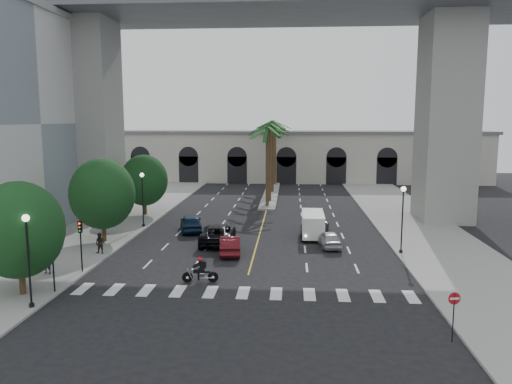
# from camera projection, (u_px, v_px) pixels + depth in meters

# --- Properties ---
(ground) EXTENTS (140.00, 140.00, 0.00)m
(ground) POSITION_uv_depth(u_px,v_px,m) (245.00, 285.00, 31.68)
(ground) COLOR black
(ground) RESTS_ON ground
(sidewalk_left) EXTENTS (8.00, 100.00, 0.15)m
(sidewalk_left) POSITION_uv_depth(u_px,v_px,m) (104.00, 229.00, 47.53)
(sidewalk_left) COLOR gray
(sidewalk_left) RESTS_ON ground
(sidewalk_right) EXTENTS (8.00, 100.00, 0.15)m
(sidewalk_right) POSITION_uv_depth(u_px,v_px,m) (424.00, 234.00, 45.41)
(sidewalk_right) COLOR gray
(sidewalk_right) RESTS_ON ground
(median) EXTENTS (2.00, 24.00, 0.20)m
(median) POSITION_uv_depth(u_px,v_px,m) (271.00, 194.00, 69.17)
(median) COLOR gray
(median) RESTS_ON ground
(pier_building) EXTENTS (71.00, 10.50, 8.50)m
(pier_building) POSITION_uv_depth(u_px,v_px,m) (275.00, 156.00, 85.34)
(pier_building) COLOR beige
(pier_building) RESTS_ON ground
(bridge) EXTENTS (75.00, 13.00, 26.00)m
(bridge) POSITION_uv_depth(u_px,v_px,m) (299.00, 39.00, 50.47)
(bridge) COLOR gray
(bridge) RESTS_ON ground
(palm_a) EXTENTS (3.20, 3.20, 10.30)m
(palm_a) POSITION_uv_depth(u_px,v_px,m) (267.00, 131.00, 58.00)
(palm_a) COLOR #47331E
(palm_a) RESTS_ON ground
(palm_b) EXTENTS (3.20, 3.20, 10.60)m
(palm_b) POSITION_uv_depth(u_px,v_px,m) (270.00, 128.00, 61.90)
(palm_b) COLOR #47331E
(palm_b) RESTS_ON ground
(palm_c) EXTENTS (3.20, 3.20, 10.10)m
(palm_c) POSITION_uv_depth(u_px,v_px,m) (269.00, 131.00, 65.93)
(palm_c) COLOR #47331E
(palm_c) RESTS_ON ground
(palm_d) EXTENTS (3.20, 3.20, 10.90)m
(palm_d) POSITION_uv_depth(u_px,v_px,m) (273.00, 125.00, 69.75)
(palm_d) COLOR #47331E
(palm_d) RESTS_ON ground
(palm_e) EXTENTS (3.20, 3.20, 10.40)m
(palm_e) POSITION_uv_depth(u_px,v_px,m) (272.00, 128.00, 73.78)
(palm_e) COLOR #47331E
(palm_e) RESTS_ON ground
(palm_f) EXTENTS (3.20, 3.20, 10.70)m
(palm_f) POSITION_uv_depth(u_px,v_px,m) (275.00, 125.00, 77.67)
(palm_f) COLOR #47331E
(palm_f) RESTS_ON ground
(street_tree_near) EXTENTS (5.20, 5.20, 6.89)m
(street_tree_near) POSITION_uv_depth(u_px,v_px,m) (19.00, 230.00, 29.05)
(street_tree_near) COLOR #382616
(street_tree_near) RESTS_ON ground
(street_tree_mid) EXTENTS (5.44, 5.44, 7.21)m
(street_tree_mid) POSITION_uv_depth(u_px,v_px,m) (102.00, 194.00, 41.86)
(street_tree_mid) COLOR #382616
(street_tree_mid) RESTS_ON ground
(street_tree_far) EXTENTS (5.04, 5.04, 6.68)m
(street_tree_far) POSITION_uv_depth(u_px,v_px,m) (144.00, 180.00, 53.75)
(street_tree_far) COLOR #382616
(street_tree_far) RESTS_ON ground
(lamp_post_left_near) EXTENTS (0.40, 0.40, 5.35)m
(lamp_post_left_near) POSITION_uv_depth(u_px,v_px,m) (28.00, 253.00, 27.08)
(lamp_post_left_near) COLOR black
(lamp_post_left_near) RESTS_ON ground
(lamp_post_left_far) EXTENTS (0.40, 0.40, 5.35)m
(lamp_post_left_far) POSITION_uv_depth(u_px,v_px,m) (143.00, 195.00, 47.81)
(lamp_post_left_far) COLOR black
(lamp_post_left_far) RESTS_ON ground
(lamp_post_right) EXTENTS (0.40, 0.40, 5.35)m
(lamp_post_right) POSITION_uv_depth(u_px,v_px,m) (402.00, 214.00, 38.30)
(lamp_post_right) COLOR black
(lamp_post_right) RESTS_ON ground
(traffic_signal_near) EXTENTS (0.25, 0.18, 3.65)m
(traffic_signal_near) POSITION_uv_depth(u_px,v_px,m) (52.00, 253.00, 29.65)
(traffic_signal_near) COLOR black
(traffic_signal_near) RESTS_ON ground
(traffic_signal_far) EXTENTS (0.25, 0.18, 3.65)m
(traffic_signal_far) POSITION_uv_depth(u_px,v_px,m) (81.00, 238.00, 33.59)
(traffic_signal_far) COLOR black
(traffic_signal_far) RESTS_ON ground
(motorcycle_rider) EXTENTS (2.32, 0.63, 1.68)m
(motorcycle_rider) POSITION_uv_depth(u_px,v_px,m) (201.00, 271.00, 32.04)
(motorcycle_rider) COLOR black
(motorcycle_rider) RESTS_ON ground
(car_a) EXTENTS (2.04, 4.14, 1.36)m
(car_a) POSITION_uv_depth(u_px,v_px,m) (329.00, 239.00, 40.91)
(car_a) COLOR #9D9DA1
(car_a) RESTS_ON ground
(car_b) EXTENTS (2.04, 4.54, 1.45)m
(car_b) POSITION_uv_depth(u_px,v_px,m) (230.00, 245.00, 38.83)
(car_b) COLOR #501015
(car_b) RESTS_ON ground
(car_c) EXTENTS (3.08, 6.15, 1.67)m
(car_c) POSITION_uv_depth(u_px,v_px,m) (218.00, 234.00, 42.15)
(car_c) COLOR black
(car_c) RESTS_ON ground
(car_d) EXTENTS (3.07, 5.10, 1.38)m
(car_d) POSITION_uv_depth(u_px,v_px,m) (315.00, 226.00, 45.79)
(car_d) COLOR #5D5E62
(car_d) RESTS_ON ground
(car_e) EXTENTS (3.00, 5.04, 1.61)m
(car_e) POSITION_uv_depth(u_px,v_px,m) (191.00, 223.00, 46.65)
(car_e) COLOR #0D233F
(car_e) RESTS_ON ground
(cargo_van) EXTENTS (2.12, 5.16, 2.19)m
(cargo_van) POSITION_uv_depth(u_px,v_px,m) (313.00, 224.00, 44.24)
(cargo_van) COLOR silver
(cargo_van) RESTS_ON ground
(pedestrian_a) EXTENTS (0.73, 0.54, 1.84)m
(pedestrian_a) POSITION_uv_depth(u_px,v_px,m) (47.00, 260.00, 33.33)
(pedestrian_a) COLOR black
(pedestrian_a) RESTS_ON sidewalk_left
(pedestrian_b) EXTENTS (0.85, 0.69, 1.62)m
(pedestrian_b) POSITION_uv_depth(u_px,v_px,m) (100.00, 243.00, 38.32)
(pedestrian_b) COLOR black
(pedestrian_b) RESTS_ON sidewalk_left
(do_not_enter_sign) EXTENTS (0.59, 0.13, 2.43)m
(do_not_enter_sign) POSITION_uv_depth(u_px,v_px,m) (454.00, 306.00, 23.30)
(do_not_enter_sign) COLOR black
(do_not_enter_sign) RESTS_ON ground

